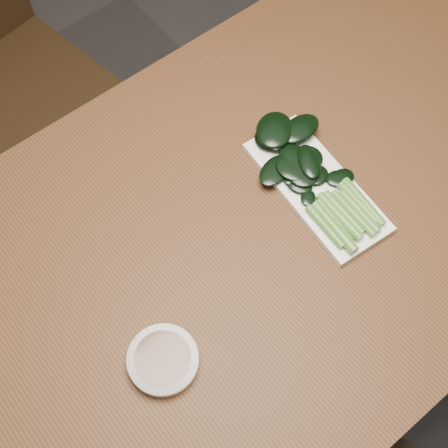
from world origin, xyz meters
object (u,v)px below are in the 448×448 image
(sauce_bowl, at_px, (163,360))
(serving_plate, at_px, (316,187))
(gai_lan, at_px, (309,171))
(table, at_px, (241,251))

(sauce_bowl, relative_size, serving_plate, 0.37)
(sauce_bowl, distance_m, gai_lan, 0.41)
(table, xyz_separation_m, sauce_bowl, (-0.23, -0.10, 0.08))
(table, xyz_separation_m, gai_lan, (0.16, 0.01, 0.10))
(sauce_bowl, height_order, gai_lan, gai_lan)
(table, distance_m, gai_lan, 0.19)
(sauce_bowl, bearing_deg, serving_plate, 11.77)
(table, relative_size, sauce_bowl, 12.87)
(serving_plate, relative_size, gai_lan, 0.95)
(table, relative_size, gai_lan, 4.50)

